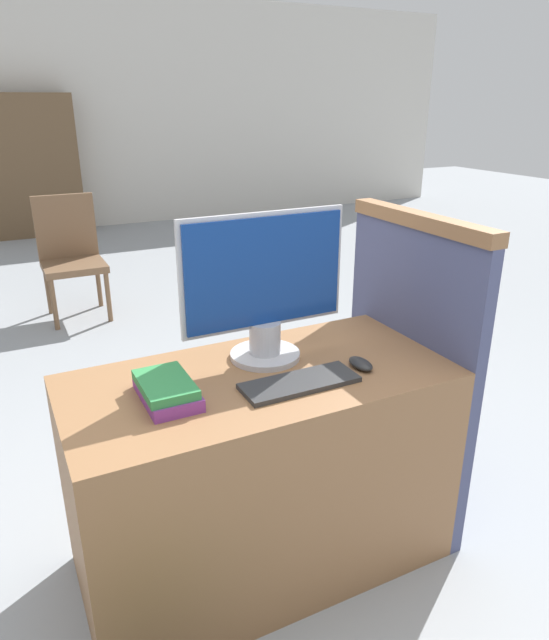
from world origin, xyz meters
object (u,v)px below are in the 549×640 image
mouse (361,364)px  far_chair (71,252)px  monitor (264,289)px  keyboard (300,383)px  book_stack (167,390)px

mouse → far_chair: bearing=99.5°
monitor → mouse: size_ratio=5.31×
monitor → mouse: (0.25, -0.21, -0.23)m
keyboard → book_stack: bearing=166.4°
book_stack → keyboard: bearing=-13.6°
keyboard → book_stack: size_ratio=1.49×
far_chair → book_stack: bearing=-93.5°
book_stack → mouse: bearing=-6.9°
far_chair → mouse: bearing=-81.6°
mouse → monitor: bearing=139.2°
monitor → mouse: monitor is taller
mouse → book_stack: (-0.63, 0.08, 0.02)m
monitor → far_chair: bearing=95.3°
keyboard → far_chair: far_chair is taller
monitor → mouse: bearing=-40.8°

